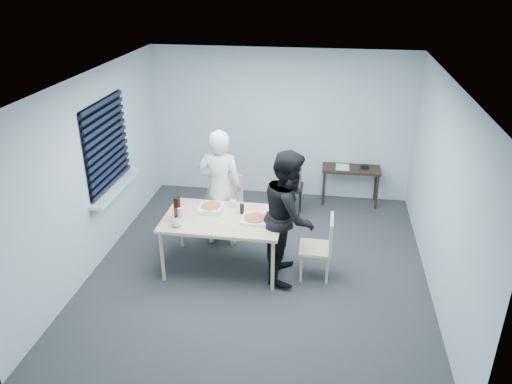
% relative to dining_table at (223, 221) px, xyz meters
% --- Properties ---
extents(room, '(5.00, 5.00, 5.00)m').
position_rel_dining_table_xyz_m(room, '(-1.71, 0.45, 0.73)').
color(room, '#2D2D32').
rests_on(room, ground).
extents(dining_table, '(1.57, 1.00, 0.77)m').
position_rel_dining_table_xyz_m(dining_table, '(0.00, 0.00, 0.00)').
color(dining_table, beige).
rests_on(dining_table, ground).
extents(chair_far, '(0.42, 0.42, 0.89)m').
position_rel_dining_table_xyz_m(chair_far, '(-0.15, 1.08, -0.20)').
color(chair_far, beige).
rests_on(chair_far, ground).
extents(chair_right, '(0.42, 0.42, 0.89)m').
position_rel_dining_table_xyz_m(chair_right, '(1.33, -0.04, -0.20)').
color(chair_right, beige).
rests_on(chair_right, ground).
extents(person_white, '(0.65, 0.42, 1.77)m').
position_rel_dining_table_xyz_m(person_white, '(-0.18, 0.66, 0.18)').
color(person_white, silver).
rests_on(person_white, ground).
extents(person_black, '(0.47, 0.86, 1.77)m').
position_rel_dining_table_xyz_m(person_black, '(0.88, -0.04, 0.18)').
color(person_black, black).
rests_on(person_black, ground).
extents(side_table, '(0.98, 0.44, 0.65)m').
position_rel_dining_table_xyz_m(side_table, '(1.74, 2.33, -0.13)').
color(side_table, '#331E18').
rests_on(side_table, ground).
extents(stool, '(0.39, 0.39, 0.54)m').
position_rel_dining_table_xyz_m(stool, '(0.77, 1.67, -0.28)').
color(stool, black).
rests_on(stool, ground).
extents(backpack, '(0.32, 0.23, 0.44)m').
position_rel_dining_table_xyz_m(backpack, '(0.77, 1.66, 0.05)').
color(backpack, slate).
rests_on(backpack, stool).
extents(pizza_box_a, '(0.32, 0.32, 0.08)m').
position_rel_dining_table_xyz_m(pizza_box_a, '(-0.20, 0.18, 0.10)').
color(pizza_box_a, white).
rests_on(pizza_box_a, dining_table).
extents(pizza_box_b, '(0.35, 0.35, 0.05)m').
position_rel_dining_table_xyz_m(pizza_box_b, '(0.44, -0.02, 0.08)').
color(pizza_box_b, white).
rests_on(pizza_box_b, dining_table).
extents(mug_a, '(0.17, 0.17, 0.10)m').
position_rel_dining_table_xyz_m(mug_a, '(-0.52, -0.33, 0.11)').
color(mug_a, white).
rests_on(mug_a, dining_table).
extents(mug_b, '(0.10, 0.10, 0.09)m').
position_rel_dining_table_xyz_m(mug_b, '(0.07, 0.35, 0.11)').
color(mug_b, white).
rests_on(mug_b, dining_table).
extents(cola_glass, '(0.08, 0.08, 0.14)m').
position_rel_dining_table_xyz_m(cola_glass, '(0.23, 0.16, 0.13)').
color(cola_glass, black).
rests_on(cola_glass, dining_table).
extents(soda_bottle, '(0.10, 0.10, 0.32)m').
position_rel_dining_table_xyz_m(soda_bottle, '(-0.57, -0.14, 0.21)').
color(soda_bottle, black).
rests_on(soda_bottle, dining_table).
extents(plastic_cups, '(0.09, 0.09, 0.19)m').
position_rel_dining_table_xyz_m(plastic_cups, '(-0.52, -0.18, 0.16)').
color(plastic_cups, silver).
rests_on(plastic_cups, dining_table).
extents(rubber_band, '(0.06, 0.06, 0.00)m').
position_rel_dining_table_xyz_m(rubber_band, '(0.20, -0.32, 0.06)').
color(rubber_band, red).
rests_on(rubber_band, dining_table).
extents(papers, '(0.24, 0.32, 0.01)m').
position_rel_dining_table_xyz_m(papers, '(1.59, 2.34, -0.05)').
color(papers, white).
rests_on(papers, side_table).
extents(black_box, '(0.15, 0.13, 0.05)m').
position_rel_dining_table_xyz_m(black_box, '(1.96, 2.35, -0.03)').
color(black_box, black).
rests_on(black_box, side_table).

